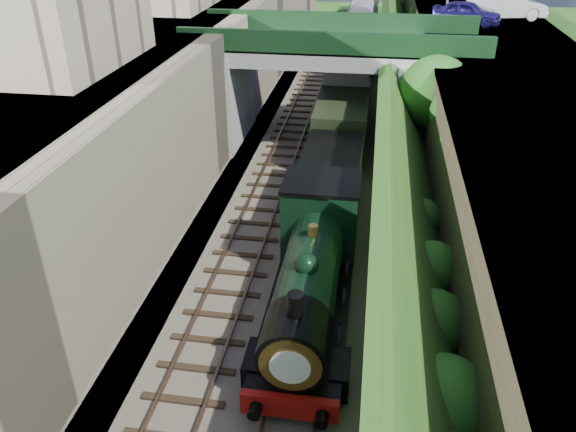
{
  "coord_description": "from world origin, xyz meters",
  "views": [
    {
      "loc": [
        2.8,
        -7.68,
        12.9
      ],
      "look_at": [
        0.0,
        10.37,
        2.65
      ],
      "focal_mm": 35.0,
      "sensor_mm": 36.0,
      "label": 1
    }
  ],
  "objects": [
    {
      "name": "car_silver",
      "position": [
        10.85,
        31.88,
        7.06
      ],
      "size": [
        5.15,
        2.82,
        1.61
      ],
      "primitive_type": "imported",
      "rotation": [
        0.0,
        0.0,
        1.81
      ],
      "color": "silver",
      "rests_on": "street_plateau_right"
    },
    {
      "name": "retaining_wall",
      "position": [
        -5.5,
        20.0,
        3.5
      ],
      "size": [
        1.0,
        90.0,
        7.0
      ],
      "primitive_type": "cube",
      "color": "#756B56",
      "rests_on": "ground"
    },
    {
      "name": "building_near",
      "position": [
        -9.5,
        14.0,
        9.0
      ],
      "size": [
        4.0,
        8.0,
        4.0
      ],
      "primitive_type": "cube",
      "color": "gray",
      "rests_on": "street_plateau_left"
    },
    {
      "name": "tree",
      "position": [
        5.91,
        19.96,
        4.65
      ],
      "size": [
        3.6,
        3.8,
        6.6
      ],
      "color": "black",
      "rests_on": "ground"
    },
    {
      "name": "embankment_slope",
      "position": [
        4.97,
        16.89,
        2.71
      ],
      "size": [
        4.48,
        90.0,
        6.46
      ],
      "color": "#1E4714",
      "rests_on": "ground"
    },
    {
      "name": "locomotive",
      "position": [
        1.2,
        7.87,
        1.89
      ],
      "size": [
        3.1,
        10.22,
        3.83
      ],
      "color": "black",
      "rests_on": "trackbed"
    },
    {
      "name": "track_right",
      "position": [
        1.2,
        20.0,
        0.25
      ],
      "size": [
        2.5,
        90.0,
        0.2
      ],
      "color": "black",
      "rests_on": "trackbed"
    },
    {
      "name": "tender",
      "position": [
        1.2,
        15.23,
        1.62
      ],
      "size": [
        2.7,
        6.0,
        3.05
      ],
      "color": "black",
      "rests_on": "trackbed"
    },
    {
      "name": "track_left",
      "position": [
        -2.0,
        20.0,
        0.25
      ],
      "size": [
        2.5,
        90.0,
        0.2
      ],
      "color": "black",
      "rests_on": "trackbed"
    },
    {
      "name": "coach_rear",
      "position": [
        1.2,
        65.43,
        2.05
      ],
      "size": [
        2.9,
        18.0,
        3.7
      ],
      "color": "black",
      "rests_on": "trackbed"
    },
    {
      "name": "street_plateau_left",
      "position": [
        -9.0,
        20.0,
        3.5
      ],
      "size": [
        6.0,
        90.0,
        7.0
      ],
      "primitive_type": "cube",
      "color": "#262628",
      "rests_on": "ground"
    },
    {
      "name": "road_bridge",
      "position": [
        0.94,
        24.0,
        4.08
      ],
      "size": [
        16.0,
        6.4,
        7.25
      ],
      "color": "gray",
      "rests_on": "ground"
    },
    {
      "name": "coach_middle",
      "position": [
        1.2,
        46.63,
        2.05
      ],
      "size": [
        2.9,
        18.0,
        3.7
      ],
      "color": "black",
      "rests_on": "trackbed"
    },
    {
      "name": "street_plateau_right",
      "position": [
        9.5,
        20.0,
        3.12
      ],
      "size": [
        8.0,
        90.0,
        6.25
      ],
      "primitive_type": "cube",
      "color": "#262628",
      "rests_on": "ground"
    },
    {
      "name": "trackbed",
      "position": [
        0.0,
        20.0,
        0.1
      ],
      "size": [
        10.0,
        90.0,
        0.2
      ],
      "primitive_type": "cube",
      "color": "#473F38",
      "rests_on": "ground"
    },
    {
      "name": "coach_front",
      "position": [
        1.2,
        27.83,
        2.05
      ],
      "size": [
        2.9,
        18.0,
        3.7
      ],
      "color": "black",
      "rests_on": "trackbed"
    },
    {
      "name": "car_blue",
      "position": [
        8.11,
        29.69,
        6.96
      ],
      "size": [
        4.46,
        2.86,
        1.41
      ],
      "primitive_type": "imported",
      "rotation": [
        0.0,
        0.0,
        1.26
      ],
      "color": "#16114C",
      "rests_on": "street_plateau_right"
    }
  ]
}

